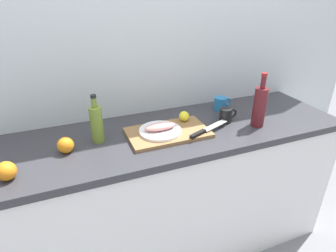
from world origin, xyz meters
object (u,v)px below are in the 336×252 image
Objects in this scene: fish_fillet at (160,127)px; olive_oil_bottle at (97,123)px; lemon_0 at (184,116)px; coffee_mug_0 at (226,115)px; coffee_mug_1 at (221,103)px; orange_0 at (66,145)px; chef_knife at (204,131)px; cutting_board at (168,133)px; white_plate at (160,131)px; wine_bottle at (260,106)px.

fish_fillet is 0.33m from olive_oil_bottle.
lemon_0 is 0.25m from coffee_mug_0.
olive_oil_bottle reaches higher than fish_fillet.
coffee_mug_1 is at bearing 18.77° from lemon_0.
lemon_0 is 0.49× the size of coffee_mug_1.
orange_0 reaches higher than fish_fillet.
coffee_mug_1 is (0.27, 0.28, 0.01)m from chef_knife.
chef_knife is (0.18, -0.09, 0.02)m from cutting_board.
chef_knife is 0.23m from coffee_mug_0.
coffee_mug_0 is at bearing 2.08° from fish_fillet.
cutting_board is 0.20m from chef_knife.
fish_fillet is 0.52m from coffee_mug_1.
lemon_0 is 0.74× the size of orange_0.
coffee_mug_0 and coffee_mug_1 have the same top height.
lemon_0 is (0.18, 0.08, 0.02)m from white_plate.
chef_knife is at bearing -21.94° from white_plate.
cutting_board is at bearing -147.94° from lemon_0.
coffee_mug_0 reaches higher than chef_knife.
coffee_mug_0 is 0.18m from coffee_mug_1.
chef_knife is (0.22, -0.09, -0.02)m from fish_fillet.
white_plate is 0.42m from coffee_mug_0.
coffee_mug_1 is (0.49, 0.19, 0.02)m from white_plate.
wine_bottle reaches higher than orange_0.
wine_bottle is (0.89, -0.16, 0.02)m from olive_oil_bottle.
wine_bottle is (0.34, -0.00, 0.09)m from chef_knife.
wine_bottle is 2.57× the size of coffee_mug_1.
chef_knife is (0.22, -0.09, 0.00)m from white_plate.
lemon_0 and orange_0 have the same top height.
white_plate is 1.33× the size of fish_fillet.
white_plate is at bearing 90.00° from fish_fillet.
wine_bottle is (0.57, -0.09, 0.07)m from fish_fillet.
orange_0 is at bearing 179.16° from white_plate.
olive_oil_bottle reaches higher than coffee_mug_1.
white_plate is 0.34m from olive_oil_bottle.
chef_knife is 0.36m from wine_bottle.
olive_oil_bottle reaches higher than white_plate.
olive_oil_bottle is at bearing 169.12° from white_plate.
fish_fillet is at bearing -0.84° from orange_0.
cutting_board is 3.64× the size of coffee_mug_1.
orange_0 is (-0.71, 0.10, 0.01)m from chef_knife.
cutting_board is 1.92× the size of white_plate.
coffee_mug_0 is at bearing -111.48° from coffee_mug_1.
wine_bottle is at bearing -9.87° from cutting_board.
wine_bottle is at bearing -9.96° from olive_oil_bottle.
chef_knife is 0.18m from lemon_0.
chef_knife reaches higher than white_plate.
coffee_mug_1 reaches higher than white_plate.
orange_0 is (-0.67, -0.07, -0.01)m from lemon_0.
fish_fillet is 0.62× the size of chef_knife.
wine_bottle is 1.06m from orange_0.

